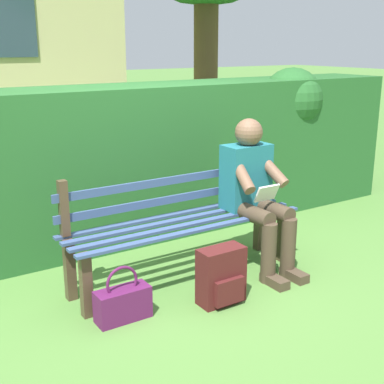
{
  "coord_description": "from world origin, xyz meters",
  "views": [
    {
      "loc": [
        2.0,
        3.18,
        1.76
      ],
      "look_at": [
        0.0,
        0.1,
        0.72
      ],
      "focal_mm": 49.13,
      "sensor_mm": 36.0,
      "label": 1
    }
  ],
  "objects_px": {
    "backpack": "(222,276)",
    "park_bench": "(181,223)",
    "person_seated": "(255,190)",
    "handbag": "(123,303)"
  },
  "relations": [
    {
      "from": "backpack",
      "to": "park_bench",
      "type": "bearing_deg",
      "value": -89.58
    },
    {
      "from": "park_bench",
      "to": "person_seated",
      "type": "height_order",
      "value": "person_seated"
    },
    {
      "from": "person_seated",
      "to": "park_bench",
      "type": "bearing_deg",
      "value": -14.9
    },
    {
      "from": "park_bench",
      "to": "backpack",
      "type": "height_order",
      "value": "park_bench"
    },
    {
      "from": "person_seated",
      "to": "handbag",
      "type": "relative_size",
      "value": 3.14
    },
    {
      "from": "person_seated",
      "to": "backpack",
      "type": "bearing_deg",
      "value": 32.22
    },
    {
      "from": "park_bench",
      "to": "person_seated",
      "type": "distance_m",
      "value": 0.65
    },
    {
      "from": "handbag",
      "to": "backpack",
      "type": "bearing_deg",
      "value": 167.08
    },
    {
      "from": "park_bench",
      "to": "backpack",
      "type": "distance_m",
      "value": 0.58
    },
    {
      "from": "backpack",
      "to": "handbag",
      "type": "height_order",
      "value": "backpack"
    }
  ]
}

